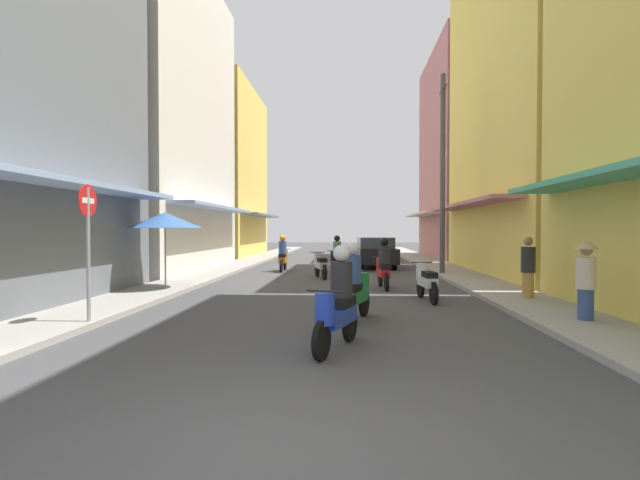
{
  "coord_description": "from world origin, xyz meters",
  "views": [
    {
      "loc": [
        0.61,
        -3.72,
        1.81
      ],
      "look_at": [
        -0.6,
        16.35,
        1.38
      ],
      "focal_mm": 26.7,
      "sensor_mm": 36.0,
      "label": 1
    }
  ],
  "objects": [
    {
      "name": "motorbike_green",
      "position": [
        0.74,
        5.65,
        0.7
      ],
      "size": [
        0.74,
        1.75,
        1.58
      ],
      "color": "black",
      "rests_on": "ground"
    },
    {
      "name": "building_left_far",
      "position": [
        -8.8,
        28.44,
        5.68
      ],
      "size": [
        7.05,
        9.8,
        11.36
      ],
      "color": "#EFD159",
      "rests_on": "ground"
    },
    {
      "name": "parked_car",
      "position": [
        1.88,
        19.33,
        0.74
      ],
      "size": [
        2.02,
        4.2,
        1.45
      ],
      "color": "black",
      "rests_on": "ground"
    },
    {
      "name": "motorbike_black",
      "position": [
        0.09,
        16.36,
        0.7
      ],
      "size": [
        0.59,
        1.8,
        1.58
      ],
      "color": "black",
      "rests_on": "ground"
    },
    {
      "name": "motorbike_silver",
      "position": [
        -0.45,
        14.05,
        0.5
      ],
      "size": [
        0.69,
        1.76,
        0.96
      ],
      "color": "black",
      "rests_on": "ground"
    },
    {
      "name": "utility_pole",
      "position": [
        4.29,
        15.2,
        4.03
      ],
      "size": [
        0.2,
        1.2,
        7.91
      ],
      "color": "#4C4C4F",
      "rests_on": "ground"
    },
    {
      "name": "motorbike_blue",
      "position": [
        0.45,
        3.43,
        0.7
      ],
      "size": [
        0.75,
        1.74,
        1.58
      ],
      "color": "black",
      "rests_on": "ground"
    },
    {
      "name": "motorbike_red",
      "position": [
        1.68,
        10.95,
        0.7
      ],
      "size": [
        0.55,
        1.81,
        1.58
      ],
      "color": "black",
      "rests_on": "ground"
    },
    {
      "name": "motorbike_white",
      "position": [
        2.6,
        8.55,
        0.5
      ],
      "size": [
        0.55,
        1.81,
        0.96
      ],
      "color": "black",
      "rests_on": "ground"
    },
    {
      "name": "sidewalk_right",
      "position": [
        4.92,
        17.46,
        0.06
      ],
      "size": [
        1.76,
        50.93,
        0.12
      ],
      "primitive_type": "cube",
      "color": "#9E9991",
      "rests_on": "ground"
    },
    {
      "name": "ground_plane",
      "position": [
        0.0,
        17.46,
        0.0
      ],
      "size": [
        94.44,
        94.44,
        0.0
      ],
      "primitive_type": "plane",
      "color": "#424244"
    },
    {
      "name": "building_right_mid",
      "position": [
        8.8,
        15.54,
        7.0
      ],
      "size": [
        7.05,
        11.44,
        14.01
      ],
      "color": "#EFD159",
      "rests_on": "ground"
    },
    {
      "name": "sidewalk_left",
      "position": [
        -4.92,
        17.46,
        0.06
      ],
      "size": [
        1.76,
        50.93,
        0.12
      ],
      "primitive_type": "cube",
      "color": "#9E9991",
      "rests_on": "ground"
    },
    {
      "name": "building_left_mid",
      "position": [
        -8.8,
        17.41,
        6.79
      ],
      "size": [
        7.05,
        10.68,
        13.6
      ],
      "color": "silver",
      "rests_on": "ground"
    },
    {
      "name": "pedestrian_far",
      "position": [
        5.06,
        5.46,
        0.91
      ],
      "size": [
        0.44,
        0.44,
        1.62
      ],
      "color": "#334C8C",
      "rests_on": "ground"
    },
    {
      "name": "motorbike_orange",
      "position": [
        -2.25,
        16.88,
        0.7
      ],
      "size": [
        0.55,
        1.81,
        1.58
      ],
      "color": "black",
      "rests_on": "ground"
    },
    {
      "name": "pedestrian_foreground",
      "position": [
        5.07,
        8.37,
        0.82
      ],
      "size": [
        0.34,
        0.34,
        1.64
      ],
      "color": "#BF8C3F",
      "rests_on": "ground"
    },
    {
      "name": "vendor_umbrella",
      "position": [
        -4.68,
        9.72,
        2.09
      ],
      "size": [
        2.13,
        2.13,
        2.32
      ],
      "color": "#99999E",
      "rests_on": "ground"
    },
    {
      "name": "street_sign_no_entry",
      "position": [
        -4.19,
        4.77,
        1.72
      ],
      "size": [
        0.07,
        0.6,
        2.65
      ],
      "color": "gray",
      "rests_on": "ground"
    },
    {
      "name": "building_right_far",
      "position": [
        8.8,
        26.8,
        6.46
      ],
      "size": [
        7.05,
        10.0,
        12.94
      ],
      "color": "#B7727F",
      "rests_on": "ground"
    }
  ]
}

